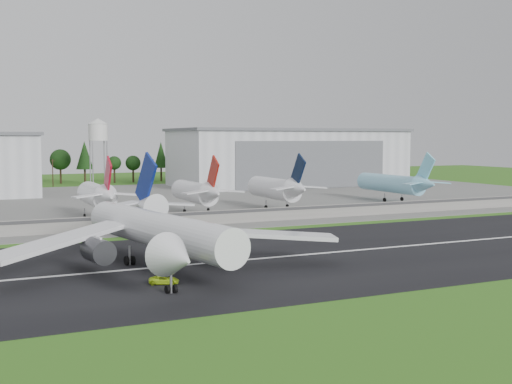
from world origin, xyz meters
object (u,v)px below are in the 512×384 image
main_airliner (159,238)px  parked_jet_red_a (99,195)px  ground_vehicle (164,280)px  parked_jet_red_b (198,192)px  parked_jet_skyblue (396,183)px  parked_jet_navy (279,188)px

main_airliner → parked_jet_red_a: 67.11m
main_airliner → ground_vehicle: size_ratio=13.62×
main_airliner → parked_jet_red_b: size_ratio=1.89×
parked_jet_red_a → parked_jet_skyblue: 97.66m
main_airliner → parked_jet_skyblue: main_airliner is taller
ground_vehicle → main_airliner: bearing=9.0°
main_airliner → parked_jet_red_a: main_airliner is taller
parked_jet_red_a → parked_jet_skyblue: parked_jet_red_a is taller
parked_jet_red_b → parked_jet_skyblue: bearing=4.1°
main_airliner → ground_vehicle: (-2.56, -11.53, -4.19)m
parked_jet_navy → parked_jet_red_a: bearing=-180.0°
ground_vehicle → parked_jet_red_b: size_ratio=0.14×
main_airliner → parked_jet_red_a: (3.33, 67.01, 1.41)m
parked_jet_red_a → parked_jet_navy: size_ratio=1.00×
ground_vehicle → parked_jet_navy: size_ratio=0.14×
main_airliner → parked_jet_skyblue: 123.93m
ground_vehicle → parked_jet_navy: 97.72m
parked_jet_skyblue → main_airliner: bearing=-144.5°
parked_jet_red_a → parked_jet_red_b: size_ratio=1.00×
parked_jet_red_a → parked_jet_red_b: parked_jet_red_a is taller
parked_jet_skyblue → parked_jet_red_a: bearing=-177.1°
ground_vehicle → parked_jet_skyblue: (103.43, 83.53, 5.52)m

